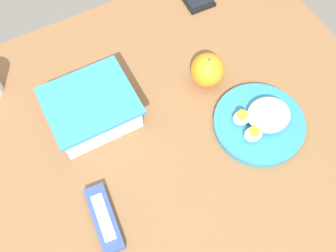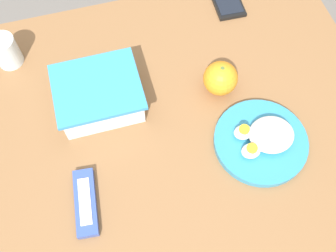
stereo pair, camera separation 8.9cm
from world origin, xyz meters
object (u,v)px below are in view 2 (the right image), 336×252
(rice_plate, at_px, (262,140))
(orange_fruit, at_px, (220,78))
(drinking_glass, at_px, (6,51))
(cell_phone, at_px, (226,0))
(candy_bar, at_px, (86,202))
(food_container, at_px, (99,96))

(rice_plate, bearing_deg, orange_fruit, 104.98)
(orange_fruit, xyz_separation_m, drinking_glass, (-0.49, 0.22, -0.00))
(cell_phone, bearing_deg, candy_bar, -135.57)
(rice_plate, relative_size, drinking_glass, 2.65)
(drinking_glass, bearing_deg, cell_phone, 4.56)
(rice_plate, xyz_separation_m, drinking_glass, (-0.53, 0.39, 0.02))
(food_container, bearing_deg, cell_phone, 30.12)
(cell_phone, xyz_separation_m, drinking_glass, (-0.60, -0.05, 0.03))
(orange_fruit, relative_size, candy_bar, 0.56)
(food_container, bearing_deg, drinking_glass, 136.95)
(candy_bar, bearing_deg, rice_plate, 4.73)
(candy_bar, height_order, cell_phone, candy_bar)
(orange_fruit, xyz_separation_m, rice_plate, (0.05, -0.17, -0.02))
(food_container, bearing_deg, candy_bar, -108.22)
(orange_fruit, bearing_deg, candy_bar, -151.03)
(drinking_glass, bearing_deg, candy_bar, -74.12)
(cell_phone, bearing_deg, drinking_glass, -175.44)
(orange_fruit, bearing_deg, cell_phone, 66.98)
(candy_bar, distance_m, drinking_glass, 0.44)
(food_container, bearing_deg, rice_plate, -31.39)
(rice_plate, bearing_deg, drinking_glass, 143.83)
(rice_plate, relative_size, candy_bar, 1.44)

